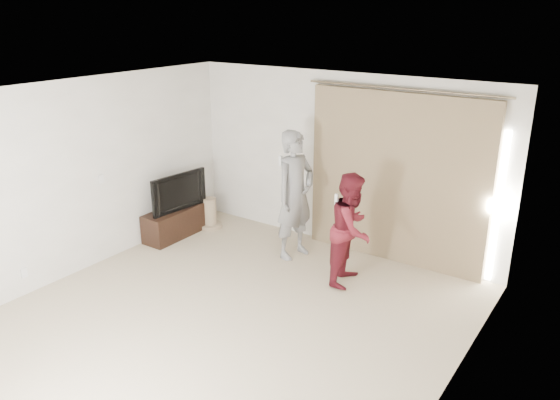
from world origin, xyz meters
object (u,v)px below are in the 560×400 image
Objects in this scene: tv_console at (177,222)px; person_man at (295,195)px; tv at (175,191)px; person_woman at (352,229)px.

person_man reaches higher than tv_console.
tv is (0.00, 0.00, 0.52)m from tv_console.
person_man reaches higher than person_woman.
person_woman reaches higher than tv_console.
tv_console is 0.63× the size of person_man.
tv is 0.55× the size of person_man.
tv reaches higher than tv_console.
tv_console is at bearing -176.90° from person_woman.
person_woman is (1.04, -0.27, -0.18)m from person_man.
tv is at bearing -167.61° from person_man.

